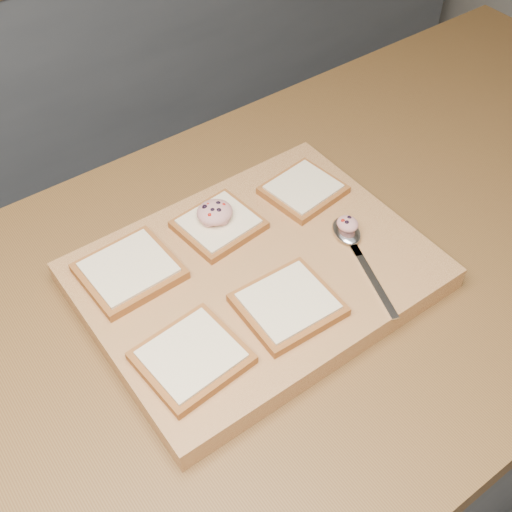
# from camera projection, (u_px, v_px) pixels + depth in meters

# --- Properties ---
(island_counter) EXTENTS (2.00, 0.80, 0.90)m
(island_counter) POSITION_uv_depth(u_px,v_px,m) (251.00, 434.00, 1.29)
(island_counter) COLOR slate
(island_counter) RESTS_ON ground
(cutting_board) EXTENTS (0.49, 0.37, 0.04)m
(cutting_board) POSITION_uv_depth(u_px,v_px,m) (256.00, 275.00, 0.96)
(cutting_board) COLOR tan
(cutting_board) RESTS_ON island_counter
(bread_far_left) EXTENTS (0.14, 0.12, 0.02)m
(bread_far_left) POSITION_uv_depth(u_px,v_px,m) (129.00, 271.00, 0.93)
(bread_far_left) COLOR #A16429
(bread_far_left) RESTS_ON cutting_board
(bread_far_center) EXTENTS (0.13, 0.12, 0.02)m
(bread_far_center) POSITION_uv_depth(u_px,v_px,m) (219.00, 224.00, 0.99)
(bread_far_center) COLOR #A16429
(bread_far_center) RESTS_ON cutting_board
(bread_far_right) EXTENTS (0.13, 0.12, 0.02)m
(bread_far_right) POSITION_uv_depth(u_px,v_px,m) (303.00, 190.00, 1.04)
(bread_far_right) COLOR #A16429
(bread_far_right) RESTS_ON cutting_board
(bread_near_left) EXTENTS (0.14, 0.13, 0.02)m
(bread_near_left) POSITION_uv_depth(u_px,v_px,m) (192.00, 357.00, 0.83)
(bread_near_left) COLOR #A16429
(bread_near_left) RESTS_ON cutting_board
(bread_near_center) EXTENTS (0.13, 0.12, 0.02)m
(bread_near_center) POSITION_uv_depth(u_px,v_px,m) (288.00, 304.00, 0.88)
(bread_near_center) COLOR #A16429
(bread_near_center) RESTS_ON cutting_board
(tuna_salad_dollop) EXTENTS (0.06, 0.05, 0.03)m
(tuna_salad_dollop) POSITION_uv_depth(u_px,v_px,m) (215.00, 212.00, 0.98)
(tuna_salad_dollop) COLOR #D58D89
(tuna_salad_dollop) RESTS_ON bread_far_center
(spoon) EXTENTS (0.09, 0.20, 0.01)m
(spoon) POSITION_uv_depth(u_px,v_px,m) (350.00, 238.00, 0.97)
(spoon) COLOR silver
(spoon) RESTS_ON cutting_board
(spoon_salad) EXTENTS (0.03, 0.03, 0.02)m
(spoon_salad) POSITION_uv_depth(u_px,v_px,m) (347.00, 224.00, 0.97)
(spoon_salad) COLOR #D58D89
(spoon_salad) RESTS_ON spoon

